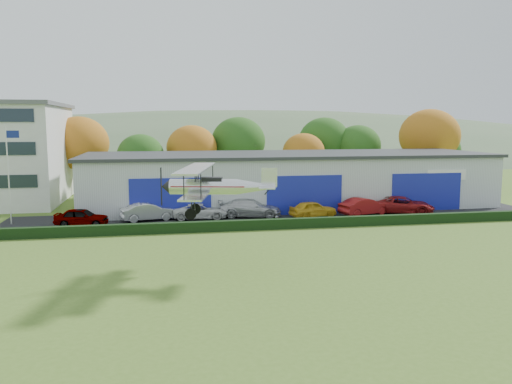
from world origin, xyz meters
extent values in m
plane|color=#496B22|center=(0.00, 0.00, 0.00)|extent=(300.00, 300.00, 0.00)
cube|color=black|center=(3.00, 21.00, 0.03)|extent=(48.00, 9.00, 0.05)
cube|color=black|center=(3.00, 16.20, 0.40)|extent=(46.00, 0.60, 0.80)
cube|color=#B2B7BC|center=(5.00, 28.00, 2.50)|extent=(40.00, 12.00, 5.00)
cube|color=#2D3033|center=(5.00, 28.00, 5.15)|extent=(40.60, 12.60, 0.30)
cube|color=#192199|center=(-7.00, 21.95, 1.80)|extent=(7.00, 0.12, 3.60)
cube|color=#192199|center=(5.00, 21.95, 1.80)|extent=(7.00, 0.12, 3.60)
cube|color=#192199|center=(17.00, 21.95, 1.80)|extent=(7.00, 0.12, 3.60)
cylinder|color=silver|center=(-20.00, 22.00, 4.00)|extent=(0.10, 0.10, 8.00)
cube|color=navy|center=(-19.50, 22.00, 7.40)|extent=(1.00, 0.04, 0.60)
cylinder|color=#3D2614|center=(-17.00, 40.00, 1.57)|extent=(0.36, 0.36, 3.15)
ellipsoid|color=#976412|center=(-17.00, 40.00, 6.03)|extent=(6.84, 6.84, 6.16)
cylinder|color=#3D2614|center=(-10.00, 38.00, 1.22)|extent=(0.36, 0.36, 2.45)
ellipsoid|color=#1E4C14|center=(-10.00, 38.00, 4.69)|extent=(5.32, 5.32, 4.79)
cylinder|color=#3D2614|center=(-4.00, 40.00, 1.40)|extent=(0.36, 0.36, 2.80)
ellipsoid|color=#976412|center=(-4.00, 40.00, 5.36)|extent=(6.08, 6.08, 5.47)
cylinder|color=#3D2614|center=(2.00, 42.00, 1.57)|extent=(0.36, 0.36, 3.15)
ellipsoid|color=#1E4C14|center=(2.00, 42.00, 6.03)|extent=(6.84, 6.84, 6.16)
cylinder|color=#3D2614|center=(10.00, 40.00, 1.22)|extent=(0.36, 0.36, 2.45)
ellipsoid|color=#976412|center=(10.00, 40.00, 4.69)|extent=(5.32, 5.32, 4.79)
cylinder|color=#3D2614|center=(18.00, 42.00, 1.40)|extent=(0.36, 0.36, 2.80)
ellipsoid|color=#1E4C14|center=(18.00, 42.00, 5.36)|extent=(6.08, 6.08, 5.47)
cylinder|color=#3D2614|center=(26.00, 38.00, 1.75)|extent=(0.36, 0.36, 3.50)
ellipsoid|color=#976412|center=(26.00, 38.00, 6.70)|extent=(7.60, 7.60, 6.84)
cylinder|color=#3D2614|center=(30.00, 42.00, 1.22)|extent=(0.36, 0.36, 2.45)
ellipsoid|color=#1E4C14|center=(30.00, 42.00, 4.69)|extent=(5.32, 5.32, 4.79)
cylinder|color=#3D2614|center=(-24.00, 44.00, 1.05)|extent=(0.36, 0.36, 2.10)
ellipsoid|color=#976412|center=(-24.00, 44.00, 4.02)|extent=(4.56, 4.56, 4.10)
cylinder|color=#3D2614|center=(14.00, 44.00, 1.57)|extent=(0.36, 0.36, 3.15)
ellipsoid|color=#1E4C14|center=(14.00, 44.00, 6.03)|extent=(6.84, 6.84, 6.16)
ellipsoid|color=#4C6642|center=(20.00, 140.00, -15.40)|extent=(320.00, 196.00, 56.00)
ellipsoid|color=#4C6642|center=(90.00, 140.00, -9.90)|extent=(240.00, 126.00, 36.00)
imported|color=gray|center=(-14.17, 20.08, 0.77)|extent=(4.43, 2.31, 1.44)
imported|color=silver|center=(-8.89, 21.44, 0.82)|extent=(4.92, 2.69, 1.54)
imported|color=silver|center=(-4.48, 21.48, 0.71)|extent=(4.85, 2.41, 1.32)
imported|color=silver|center=(-0.11, 21.53, 0.85)|extent=(5.86, 3.31, 1.60)
imported|color=gold|center=(5.35, 20.44, 0.77)|extent=(4.47, 2.49, 1.44)
imported|color=maroon|center=(10.23, 20.60, 0.84)|extent=(5.06, 3.00, 1.57)
imported|color=maroon|center=(14.07, 20.79, 0.82)|extent=(6.14, 4.64, 1.55)
cylinder|color=silver|center=(-5.52, 5.84, 4.75)|extent=(3.79, 1.67, 0.87)
cone|color=silver|center=(-2.67, 5.20, 4.75)|extent=(2.28, 1.32, 0.87)
cone|color=black|center=(-7.56, 6.30, 4.75)|extent=(0.67, 0.96, 0.87)
cube|color=maroon|center=(-5.23, 5.78, 4.80)|extent=(4.18, 1.77, 0.06)
cube|color=black|center=(-5.04, 5.73, 5.16)|extent=(1.27, 0.83, 0.24)
cube|color=silver|center=(-5.71, 5.88, 4.46)|extent=(2.72, 7.09, 0.10)
cube|color=silver|center=(-5.90, 5.93, 5.77)|extent=(2.90, 7.49, 0.10)
cylinder|color=black|center=(-6.69, 3.52, 5.12)|extent=(0.07, 0.07, 1.26)
cylinder|color=black|center=(-5.84, 3.32, 5.12)|extent=(0.07, 0.07, 1.26)
cylinder|color=black|center=(-5.58, 8.44, 5.12)|extent=(0.07, 0.07, 1.26)
cylinder|color=black|center=(-4.73, 8.25, 5.12)|extent=(0.07, 0.07, 1.26)
cylinder|color=black|center=(-5.97, 5.60, 5.43)|extent=(0.10, 0.22, 0.72)
cylinder|color=black|center=(-5.82, 6.26, 5.43)|extent=(0.10, 0.22, 0.72)
cylinder|color=black|center=(-6.18, 5.57, 3.92)|extent=(0.22, 0.67, 1.19)
cylinder|color=black|center=(-6.00, 6.37, 3.92)|extent=(0.22, 0.67, 1.19)
cylinder|color=black|center=(-6.09, 5.97, 3.34)|extent=(0.47, 1.82, 0.07)
cylinder|color=black|center=(-6.28, 5.12, 3.34)|extent=(0.64, 0.27, 0.62)
cylinder|color=black|center=(-5.89, 6.82, 3.34)|extent=(0.64, 0.27, 0.62)
cylinder|color=black|center=(-2.01, 5.05, 4.51)|extent=(0.36, 0.14, 0.41)
cube|color=silver|center=(-2.01, 5.05, 4.80)|extent=(1.41, 2.66, 0.06)
cube|color=silver|center=(-1.92, 5.03, 5.28)|extent=(0.87, 0.25, 1.07)
cube|color=black|center=(-7.81, 6.36, 4.75)|extent=(0.08, 0.13, 2.14)
camera|label=1|loc=(-7.87, -22.73, 8.22)|focal=36.18mm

